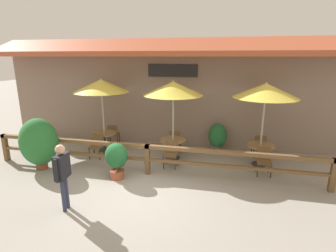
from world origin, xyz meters
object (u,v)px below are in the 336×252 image
Objects in this scene: dining_table_near at (105,136)px; chair_near_wallside at (113,134)px; chair_middle_wallside at (175,139)px; chair_far_streetside at (264,160)px; pedestrian at (62,169)px; chair_far_wallside at (259,145)px; chair_middle_streetside at (171,153)px; dining_table_far at (260,149)px; chair_near_streetside at (97,145)px; potted_plant_entrance_palm at (217,136)px; patio_umbrella_middle at (173,88)px; patio_umbrella_near at (101,86)px; dining_table_middle at (173,143)px; potted_plant_corner_fern at (116,158)px; potted_plant_tall_tropical at (39,142)px; patio_umbrella_far at (266,91)px.

dining_table_near is 1.08× the size of chair_near_wallside.
chair_middle_wallside and chair_far_streetside have the same top height.
chair_far_wallside is at bearing 126.30° from pedestrian.
chair_middle_streetside reaches higher than dining_table_far.
chair_near_wallside is 0.92× the size of dining_table_far.
dining_table_near is at bearing 90.66° from chair_near_streetside.
patio_umbrella_middle is at bearing -145.09° from potted_plant_entrance_palm.
chair_far_streetside is at bearing -9.02° from patio_umbrella_near.
patio_umbrella_near is 6.11m from chair_far_streetside.
chair_middle_wallside is (2.61, 1.22, 0.00)m from chair_near_streetside.
patio_umbrella_near is at bearing 170.85° from chair_far_streetside.
dining_table_middle is (2.68, -0.93, 0.10)m from chair_near_wallside.
potted_plant_tall_tropical reaches higher than potted_plant_corner_fern.
chair_near_streetside is at bearing -169.63° from dining_table_middle.
potted_plant_tall_tropical is (-3.97, -1.80, 0.33)m from dining_table_middle.
potted_plant_tall_tropical is (-1.30, -1.31, 0.43)m from chair_near_streetside.
pedestrian is at bearing 38.04° from chair_far_wallside.
patio_umbrella_near is 3.38m from chair_middle_wallside.
dining_table_middle is at bearing 90.00° from patio_umbrella_middle.
patio_umbrella_near reaches higher than pedestrian.
potted_plant_entrance_palm reaches higher than chair_near_wallside.
patio_umbrella_near reaches higher than potted_plant_tall_tropical.
potted_plant_entrance_palm is at bearing 144.87° from patio_umbrella_far.
patio_umbrella_near is 3.27× the size of chair_far_wallside.
patio_umbrella_near is at bearing 0.51° from chair_far_wallside.
dining_table_near is 5.74m from chair_far_wallside.
dining_table_far is (0.00, -0.00, -1.92)m from patio_umbrella_far.
chair_middle_wallside is at bearing 65.09° from potted_plant_corner_fern.
potted_plant_corner_fern is at bearing -2.98° from potted_plant_tall_tropical.
chair_near_wallside is at bearing 163.95° from chair_far_streetside.
potted_plant_entrance_palm is (-1.44, 1.01, 0.02)m from dining_table_far.
chair_near_wallside is 1.00× the size of chair_far_streetside.
patio_umbrella_far reaches higher than dining_table_middle.
patio_umbrella_near is 1.92m from dining_table_near.
patio_umbrella_far is 3.27× the size of chair_far_wallside.
potted_plant_corner_fern is at bearing -123.85° from patio_umbrella_middle.
potted_plant_corner_fern is 1.01× the size of potted_plant_entrance_palm.
dining_table_far is at bearing 2.54° from chair_near_streetside.
potted_plant_entrance_palm is at bearing 130.11° from chair_far_streetside.
patio_umbrella_middle reaches higher than chair_far_wallside.
potted_plant_corner_fern is (-1.30, -1.94, 0.08)m from dining_table_middle.
patio_umbrella_middle is (2.72, -0.22, 1.92)m from dining_table_near.
potted_plant_corner_fern is at bearing 63.58° from chair_middle_wallside.
chair_middle_streetside is 3.59m from patio_umbrella_far.
dining_table_near is 0.56× the size of pedestrian.
potted_plant_entrance_palm is at bearing 34.91° from dining_table_middle.
potted_plant_corner_fern reaches higher than dining_table_middle.
chair_near_streetside is 0.92× the size of dining_table_middle.
pedestrian is at bearing -77.37° from patio_umbrella_near.
chair_middle_streetside is 4.21m from potted_plant_tall_tropical.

